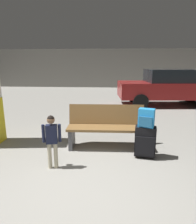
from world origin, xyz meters
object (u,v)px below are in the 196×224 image
bench (106,127)px  child (52,136)px  suitcase (145,141)px  backpack_bright (146,118)px  parked_car_near (169,86)px

bench → child: 1.31m
bench → suitcase: 0.88m
child → suitcase: bearing=17.8°
bench → backpack_bright: bearing=-31.4°
backpack_bright → suitcase: bearing=8.1°
backpack_bright → child: (-1.61, -0.52, -0.20)m
parked_car_near → backpack_bright: bearing=-108.7°
suitcase → parked_car_near: (1.73, 5.12, 0.48)m
suitcase → backpack_bright: backpack_bright is taller
child → backpack_bright: bearing=17.8°
bench → suitcase: size_ratio=2.67×
bench → parked_car_near: bearing=62.1°
suitcase → child: (-1.61, -0.52, 0.25)m
suitcase → child: child is taller
bench → child: (-0.87, -0.97, 0.13)m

